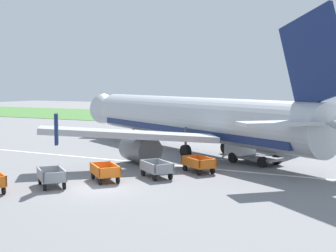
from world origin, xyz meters
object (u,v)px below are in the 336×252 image
baggage_cart_third_in_row (105,172)px  baggage_cart_fourth_in_row (156,169)px  baggage_cart_second_in_row (52,177)px  service_truck_beside_carts (245,148)px  airplane (197,119)px  baggage_cart_far_end (199,164)px

baggage_cart_third_in_row → baggage_cart_fourth_in_row: same height
baggage_cart_second_in_row → service_truck_beside_carts: (7.37, 14.08, 0.50)m
airplane → service_truck_beside_carts: 6.12m
baggage_cart_far_end → service_truck_beside_carts: 5.91m
airplane → baggage_cart_fourth_in_row: airplane is taller
baggage_cart_fourth_in_row → baggage_cart_far_end: same height
baggage_cart_second_in_row → baggage_cart_far_end: same height
airplane → baggage_cart_second_in_row: 16.75m
baggage_cart_third_in_row → baggage_cart_far_end: bearing=54.2°
baggage_cart_second_in_row → baggage_cart_third_in_row: size_ratio=1.01×
baggage_cart_fourth_in_row → baggage_cart_far_end: bearing=60.8°
baggage_cart_far_end → baggage_cart_second_in_row: bearing=-125.3°
airplane → baggage_cart_third_in_row: bearing=-90.7°
airplane → baggage_cart_third_in_row: size_ratio=10.77×
airplane → baggage_cart_far_end: bearing=-64.5°
baggage_cart_third_in_row → baggage_cart_far_end: same height
baggage_cart_second_in_row → service_truck_beside_carts: bearing=62.4°
baggage_cart_third_in_row → baggage_cart_fourth_in_row: 3.44m
airplane → service_truck_beside_carts: bearing=-24.0°
baggage_cart_far_end → airplane: bearing=115.5°
baggage_cart_second_in_row → baggage_cart_third_in_row: 3.41m
baggage_cart_second_in_row → baggage_cart_third_in_row: same height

